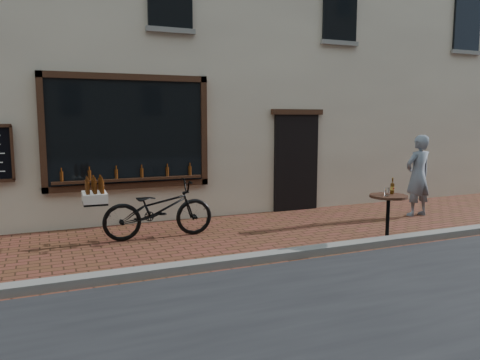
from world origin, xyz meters
name	(u,v)px	position (x,y,z in m)	size (l,w,h in m)	color
ground	(300,261)	(0.00, 0.00, 0.00)	(90.00, 90.00, 0.00)	#532E1B
kerb	(294,253)	(0.00, 0.20, 0.06)	(90.00, 0.25, 0.12)	slate
shop_building	(177,8)	(0.00, 6.50, 5.00)	(28.00, 6.20, 10.00)	beige
cargo_bicycle	(156,209)	(-1.66, 2.19, 0.52)	(2.26, 0.73, 1.10)	black
bistro_table	(388,208)	(1.93, 0.35, 0.59)	(0.64, 0.64, 1.10)	black
pedestrian	(418,176)	(4.02, 1.85, 0.88)	(0.64, 0.42, 1.77)	slate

